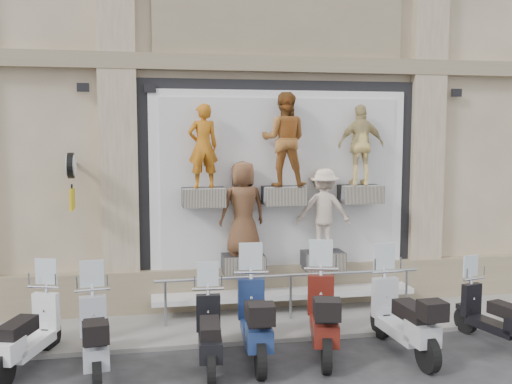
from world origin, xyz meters
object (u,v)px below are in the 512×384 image
at_px(guard_rail, 291,298).
at_px(scooter_h, 496,304).
at_px(clock_sign_bracket, 72,174).
at_px(scooter_c, 94,323).
at_px(scooter_d, 209,319).
at_px(scooter_f, 323,301).
at_px(scooter_b, 27,319).
at_px(scooter_g, 403,303).
at_px(scooter_e, 255,305).

relative_size(guard_rail, scooter_h, 2.91).
bearing_deg(clock_sign_bracket, scooter_c, -76.35).
relative_size(scooter_d, scooter_f, 0.87).
height_order(scooter_b, scooter_h, scooter_b).
bearing_deg(scooter_f, scooter_b, -169.32).
relative_size(scooter_f, scooter_g, 1.03).
bearing_deg(scooter_g, clock_sign_bracket, 152.85).
xyz_separation_m(guard_rail, scooter_e, (-0.96, -1.54, 0.39)).
bearing_deg(scooter_h, scooter_c, 165.15).
distance_m(scooter_e, scooter_h, 4.04).
height_order(guard_rail, scooter_d, scooter_d).
height_order(scooter_d, scooter_e, scooter_e).
xyz_separation_m(scooter_e, scooter_h, (4.03, -0.18, -0.15)).
distance_m(scooter_d, scooter_g, 3.09).
height_order(scooter_d, scooter_g, scooter_g).
distance_m(scooter_c, scooter_e, 2.42).
distance_m(scooter_b, scooter_h, 7.45).
height_order(clock_sign_bracket, scooter_c, clock_sign_bracket).
height_order(clock_sign_bracket, scooter_h, clock_sign_bracket).
height_order(guard_rail, scooter_c, scooter_c).
distance_m(scooter_d, scooter_e, 0.78).
bearing_deg(scooter_g, scooter_f, 164.44).
xyz_separation_m(clock_sign_bracket, scooter_b, (-0.46, -1.80, -2.03)).
bearing_deg(scooter_b, scooter_d, 8.01).
bearing_deg(scooter_g, scooter_e, 169.80).
xyz_separation_m(scooter_e, scooter_f, (1.11, 0.00, 0.01)).
bearing_deg(scooter_f, clock_sign_bracket, 166.96).
height_order(guard_rail, clock_sign_bracket, clock_sign_bracket).
distance_m(scooter_d, scooter_h, 4.77).
distance_m(scooter_b, scooter_g, 5.78).
distance_m(guard_rail, scooter_e, 1.85).
bearing_deg(clock_sign_bracket, scooter_e, -34.27).
bearing_deg(scooter_f, scooter_h, 9.79).
xyz_separation_m(guard_rail, clock_sign_bracket, (-3.90, 0.47, 2.34)).
bearing_deg(scooter_e, scooter_h, 1.89).
bearing_deg(scooter_f, scooter_c, -163.40).
distance_m(guard_rail, scooter_c, 3.80).
bearing_deg(scooter_g, scooter_c, 175.34).
xyz_separation_m(scooter_b, scooter_c, (1.00, -0.41, 0.01)).
distance_m(scooter_d, scooter_f, 1.86).
xyz_separation_m(scooter_b, scooter_e, (3.41, -0.21, 0.08)).
bearing_deg(scooter_f, scooter_g, 1.79).
bearing_deg(guard_rail, scooter_e, -121.87).
distance_m(scooter_e, scooter_f, 1.11).
relative_size(scooter_e, scooter_h, 1.21).
distance_m(scooter_e, scooter_g, 2.37).
relative_size(scooter_c, scooter_e, 0.92).
bearing_deg(guard_rail, scooter_c, -152.64).
height_order(guard_rail, scooter_f, scooter_f).
height_order(scooter_f, scooter_g, scooter_f).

